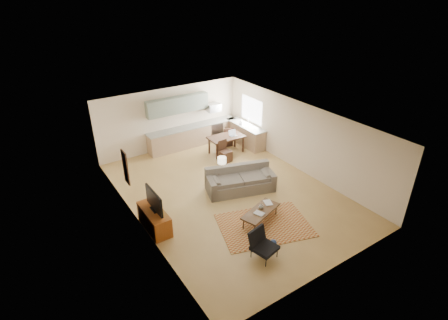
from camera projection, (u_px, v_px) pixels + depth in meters
room at (229, 158)px, 11.67m from camera, size 9.00×9.00×9.00m
kitchen_counter_back at (193, 135)px, 15.62m from camera, size 4.26×0.64×0.92m
kitchen_counter_right at (245, 134)px, 15.74m from camera, size 0.64×2.26×0.92m
kitchen_range at (214, 130)px, 16.16m from camera, size 0.62×0.62×0.90m
kitchen_microwave at (214, 108)px, 15.67m from camera, size 0.62×0.40×0.35m
upper_cabinets at (178, 105)px, 14.76m from camera, size 2.80×0.34×0.70m
window_right at (252, 110)px, 15.38m from camera, size 0.02×1.40×1.05m
wall_art_left at (126, 167)px, 10.68m from camera, size 0.06×0.42×1.10m
triptych at (168, 110)px, 14.76m from camera, size 1.70×0.04×0.50m
rug at (264, 225)px, 10.63m from camera, size 3.13×2.58×0.02m
sofa at (240, 180)px, 12.21m from camera, size 2.67×1.74×0.86m
coffee_table at (260, 216)px, 10.70m from camera, size 1.50×0.97×0.42m
book_a at (257, 215)px, 10.38m from camera, size 0.42×0.45×0.03m
book_b at (264, 203)px, 10.94m from camera, size 0.44×0.47×0.02m
vase at (261, 206)px, 10.68m from camera, size 0.18×0.18×0.17m
armchair at (265, 245)px, 9.24m from camera, size 0.84×0.84×0.80m
tv_credenza at (154, 219)px, 10.39m from camera, size 0.54×1.40×0.64m
tv at (154, 201)px, 10.12m from camera, size 0.11×1.07×0.64m
console_table at (222, 177)px, 12.58m from camera, size 0.57×0.40×0.64m
table_lamp at (222, 163)px, 12.32m from camera, size 0.32×0.32×0.51m
dining_table at (226, 145)px, 14.93m from camera, size 1.52×0.90×0.76m
dining_chair_near at (225, 151)px, 14.19m from camera, size 0.48×0.50×0.90m
dining_chair_far at (227, 136)px, 15.60m from camera, size 0.49×0.51×0.88m
laptop at (233, 133)px, 14.77m from camera, size 0.34×0.27×0.24m
soap_bottle at (241, 122)px, 15.60m from camera, size 0.12×0.13×0.19m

